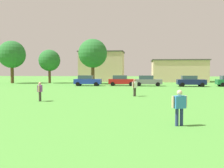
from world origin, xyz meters
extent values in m
plane|color=#4C9338|center=(0.00, 30.00, 0.00)|extent=(160.00, 160.00, 0.00)
cylinder|color=navy|center=(5.38, 11.68, 0.40)|extent=(0.15, 0.15, 0.80)
cylinder|color=navy|center=(5.60, 11.78, 0.40)|extent=(0.15, 0.15, 0.80)
cube|color=#337FCC|center=(5.49, 11.73, 1.08)|extent=(0.61, 0.49, 0.57)
cylinder|color=beige|center=(5.19, 11.60, 1.10)|extent=(0.12, 0.12, 0.53)
cylinder|color=beige|center=(5.79, 11.87, 1.10)|extent=(0.12, 0.12, 0.53)
sphere|color=beige|center=(5.49, 11.73, 1.51)|extent=(0.25, 0.25, 0.25)
cylinder|color=#3F3833|center=(3.21, 25.22, 0.41)|extent=(0.15, 0.15, 0.82)
cylinder|color=#3F3833|center=(3.31, 25.44, 0.41)|extent=(0.15, 0.15, 0.82)
cube|color=white|center=(3.26, 25.33, 1.11)|extent=(0.51, 0.62, 0.58)
cylinder|color=#936B4C|center=(3.12, 25.02, 1.13)|extent=(0.12, 0.12, 0.55)
cylinder|color=#936B4C|center=(3.40, 25.64, 1.13)|extent=(0.12, 0.12, 0.55)
sphere|color=#936B4C|center=(3.26, 25.33, 1.55)|extent=(0.26, 0.26, 0.26)
cylinder|color=#3F3833|center=(-4.29, 20.28, 0.38)|extent=(0.14, 0.14, 0.76)
cylinder|color=#3F3833|center=(-4.31, 20.50, 0.38)|extent=(0.14, 0.14, 0.76)
cube|color=purple|center=(-4.30, 20.39, 1.03)|extent=(0.33, 0.53, 0.54)
cylinder|color=tan|center=(-4.27, 20.08, 1.05)|extent=(0.11, 0.11, 0.51)
cylinder|color=tan|center=(-4.33, 20.70, 1.05)|extent=(0.11, 0.11, 0.51)
sphere|color=tan|center=(-4.30, 20.39, 1.44)|extent=(0.24, 0.24, 0.24)
cube|color=#1E38AD|center=(-4.51, 41.91, 0.70)|extent=(4.30, 1.80, 0.76)
cube|color=#334756|center=(-4.86, 41.91, 1.38)|extent=(2.24, 1.58, 0.60)
cylinder|color=black|center=(-3.05, 42.81, 0.32)|extent=(0.64, 0.22, 0.64)
cylinder|color=black|center=(-3.05, 41.01, 0.32)|extent=(0.64, 0.22, 0.64)
cylinder|color=black|center=(-5.98, 42.81, 0.32)|extent=(0.64, 0.22, 0.64)
cylinder|color=black|center=(-5.98, 41.01, 0.32)|extent=(0.64, 0.22, 0.64)
cube|color=red|center=(0.97, 42.65, 0.70)|extent=(4.30, 1.80, 0.76)
cube|color=#334756|center=(0.62, 42.65, 1.38)|extent=(2.24, 1.58, 0.60)
cylinder|color=black|center=(2.43, 43.55, 0.32)|extent=(0.64, 0.22, 0.64)
cylinder|color=black|center=(2.43, 41.75, 0.32)|extent=(0.64, 0.22, 0.64)
cylinder|color=black|center=(-0.49, 43.55, 0.32)|extent=(0.64, 0.22, 0.64)
cylinder|color=black|center=(-0.49, 41.75, 0.32)|extent=(0.64, 0.22, 0.64)
cube|color=slate|center=(5.13, 42.36, 0.70)|extent=(4.30, 1.80, 0.76)
cube|color=#334756|center=(4.79, 42.36, 1.38)|extent=(2.24, 1.58, 0.60)
cylinder|color=black|center=(6.59, 43.26, 0.32)|extent=(0.64, 0.22, 0.64)
cylinder|color=black|center=(6.59, 41.46, 0.32)|extent=(0.64, 0.22, 0.64)
cylinder|color=black|center=(3.67, 43.26, 0.32)|extent=(0.64, 0.22, 0.64)
cylinder|color=black|center=(3.67, 41.46, 0.32)|extent=(0.64, 0.22, 0.64)
cube|color=#141E4C|center=(11.66, 41.62, 0.70)|extent=(4.30, 1.80, 0.76)
cube|color=#334756|center=(11.32, 41.62, 1.38)|extent=(2.24, 1.58, 0.60)
cylinder|color=black|center=(13.13, 42.52, 0.32)|extent=(0.64, 0.22, 0.64)
cylinder|color=black|center=(13.13, 40.72, 0.32)|extent=(0.64, 0.22, 0.64)
cylinder|color=black|center=(10.20, 42.52, 0.32)|extent=(0.64, 0.22, 0.64)
cylinder|color=black|center=(10.20, 40.72, 0.32)|extent=(0.64, 0.22, 0.64)
cylinder|color=black|center=(16.30, 43.28, 0.32)|extent=(0.64, 0.22, 0.64)
cylinder|color=black|center=(16.30, 41.48, 0.32)|extent=(0.64, 0.22, 0.64)
cylinder|color=brown|center=(-20.71, 49.05, 1.66)|extent=(0.61, 0.61, 3.32)
sphere|color=#286B2D|center=(-20.71, 49.05, 5.54)|extent=(5.24, 5.24, 5.24)
cylinder|color=brown|center=(-13.68, 50.22, 1.32)|extent=(0.49, 0.49, 2.65)
sphere|color=#286B2D|center=(-13.68, 50.22, 4.42)|extent=(4.18, 4.18, 4.18)
cylinder|color=brown|center=(-4.79, 48.16, 1.67)|extent=(0.62, 0.62, 3.35)
sphere|color=#286B2D|center=(-4.79, 48.16, 5.59)|extent=(5.29, 5.29, 5.29)
cube|color=beige|center=(12.25, 59.21, 2.27)|extent=(11.34, 7.65, 4.54)
cube|color=#4C4742|center=(12.25, 59.21, 4.66)|extent=(11.79, 7.96, 0.24)
cube|color=beige|center=(-4.60, 59.21, 3.22)|extent=(9.51, 6.79, 6.43)
cube|color=#4C4742|center=(-4.60, 59.21, 6.55)|extent=(9.89, 7.06, 0.24)
camera|label=1|loc=(3.67, -0.52, 2.51)|focal=43.03mm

